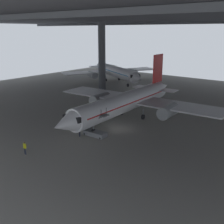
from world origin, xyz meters
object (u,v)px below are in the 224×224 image
object	(u,v)px
crew_worker_near_nose	(25,147)
crew_worker_by_stairs	(79,130)
airplane_main	(127,102)
boarding_stairs	(95,131)
airplane_distant	(115,71)

from	to	relation	value
crew_worker_near_nose	crew_worker_by_stairs	size ratio (longest dim) A/B	0.97
airplane_main	boarding_stairs	world-z (taller)	airplane_main
crew_worker_near_nose	airplane_distant	size ratio (longest dim) A/B	0.06
boarding_stairs	airplane_main	bearing A→B (deg)	95.99
airplane_main	airplane_distant	distance (m)	37.61
airplane_main	boarding_stairs	bearing A→B (deg)	-84.01
airplane_main	boarding_stairs	distance (m)	9.64
boarding_stairs	crew_worker_by_stairs	distance (m)	2.37
boarding_stairs	crew_worker_near_nose	bearing A→B (deg)	-104.12
airplane_main	airplane_distant	world-z (taller)	airplane_main
boarding_stairs	crew_worker_near_nose	world-z (taller)	boarding_stairs
crew_worker_near_nose	crew_worker_by_stairs	bearing A→B (deg)	83.48
airplane_distant	crew_worker_near_nose	bearing A→B (deg)	-64.33
crew_worker_near_nose	airplane_distant	xyz separation A→B (m)	(-23.07, 48.00, 2.22)
crew_worker_near_nose	boarding_stairs	bearing A→B (deg)	75.88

